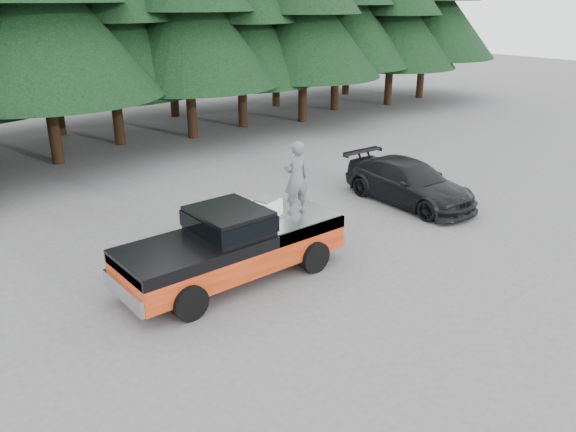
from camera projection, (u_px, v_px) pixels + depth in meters
ground at (288, 275)px, 14.55m from camera, size 120.00×120.00×0.00m
pickup_truck at (234, 255)px, 14.11m from camera, size 6.00×2.04×1.33m
truck_cab at (229, 220)px, 13.70m from camera, size 1.66×1.90×0.59m
air_compressor at (266, 209)px, 14.57m from camera, size 0.84×0.76×0.48m
man_on_bed at (296, 178)px, 14.66m from camera, size 0.80×0.61×1.96m
parked_car at (409, 182)px, 19.44m from camera, size 2.29×5.14×1.46m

